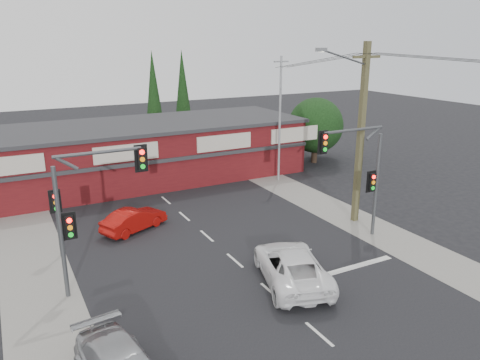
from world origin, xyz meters
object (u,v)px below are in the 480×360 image
shop_building (126,153)px  utility_pole (359,129)px  white_suv (291,266)px  red_sedan (134,220)px

shop_building → utility_pole: (9.36, -14.00, 3.26)m
white_suv → utility_pole: size_ratio=0.54×
white_suv → shop_building: size_ratio=0.20×
white_suv → red_sedan: size_ratio=1.42×
shop_building → utility_pole: bearing=-56.2°
white_suv → utility_pole: (7.11, 4.22, 4.65)m
red_sedan → shop_building: 9.80m
red_sedan → white_suv: bearing=-178.7°
red_sedan → shop_building: shop_building is taller
shop_building → utility_pole: utility_pole is taller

